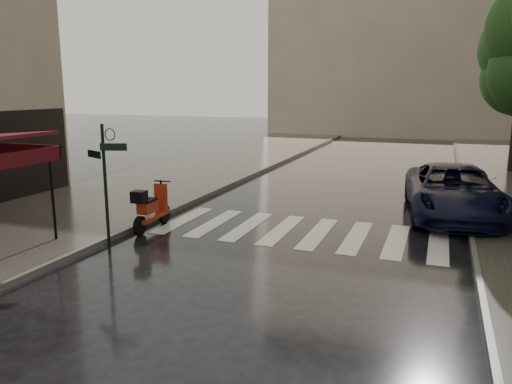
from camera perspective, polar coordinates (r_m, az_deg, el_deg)
The scene contains 9 objects.
ground at distance 10.38m, azimuth -21.02°, elevation -11.33°, with size 120.00×120.00×0.00m, color black.
sidewalk_near at distance 22.35m, azimuth -9.51°, elevation 1.55°, with size 6.00×60.00×0.12m, color #38332D.
curb_near at distance 21.02m, azimuth -2.27°, elevation 1.10°, with size 0.12×60.00×0.16m, color #595651.
curb_far at distance 19.47m, azimuth 22.69°, elevation -0.65°, with size 0.12×60.00×0.16m, color #595651.
crosswalk at distance 14.09m, azimuth 5.01°, elevation -4.51°, with size 7.85×3.20×0.01m.
signpost at distance 12.85m, azimuth -16.86°, elevation 1.81°, with size 1.17×0.29×3.10m.
backdrop_building at distance 45.61m, azimuth 16.68°, elevation 18.84°, with size 22.00×6.00×20.00m, color tan.
scooter at distance 14.41m, azimuth -11.92°, elevation -1.91°, with size 0.52×1.97×1.29m.
parked_car at distance 16.66m, azimuth 21.65°, elevation 0.07°, with size 2.68×5.82×1.62m, color black.
Camera 1 is at (6.52, -7.07, 3.91)m, focal length 35.00 mm.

